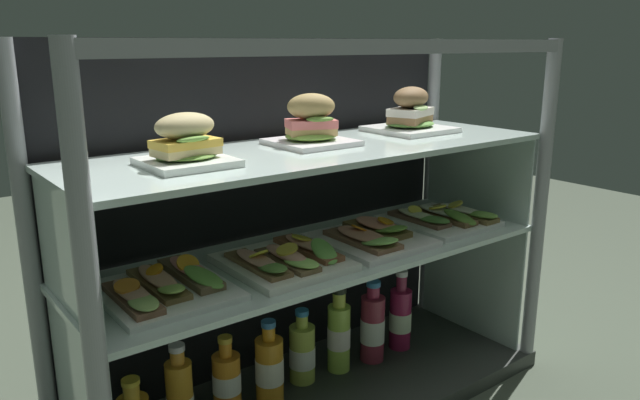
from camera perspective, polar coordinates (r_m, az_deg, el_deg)
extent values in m
cube|color=#303430|center=(1.71, 0.00, -18.01)|extent=(1.28, 0.45, 0.04)
cylinder|color=gray|center=(1.07, -20.45, -12.12)|extent=(0.04, 0.04, 0.95)
cylinder|color=gray|center=(1.82, 19.86, -1.11)|extent=(0.04, 0.04, 0.95)
cylinder|color=gray|center=(1.45, -25.45, -5.64)|extent=(0.04, 0.04, 0.95)
cylinder|color=gray|center=(2.07, 10.21, 1.32)|extent=(0.04, 0.04, 0.95)
cube|color=gray|center=(1.28, 5.85, 14.09)|extent=(1.24, 0.03, 0.03)
cube|color=black|center=(1.68, -4.63, -0.77)|extent=(1.21, 0.01, 0.91)
cube|color=silver|center=(1.99, 13.89, -6.67)|extent=(0.01, 0.38, 0.38)
cube|color=silver|center=(1.53, 0.00, -5.03)|extent=(1.22, 0.40, 0.01)
cube|color=silver|center=(1.23, -22.73, -4.57)|extent=(0.01, 0.38, 0.25)
cube|color=silver|center=(1.90, 14.48, 2.56)|extent=(0.01, 0.38, 0.25)
cube|color=silver|center=(1.46, 0.00, 4.73)|extent=(1.22, 0.40, 0.01)
cube|color=white|center=(1.26, -12.36, 3.48)|extent=(0.17, 0.17, 0.02)
ellipsoid|color=#5E8C36|center=(1.26, -12.39, 4.09)|extent=(0.12, 0.11, 0.01)
cube|color=#E0CA89|center=(1.25, -12.42, 4.51)|extent=(0.13, 0.09, 0.02)
cube|color=yellow|center=(1.25, -12.45, 5.23)|extent=(0.13, 0.09, 0.02)
ellipsoid|color=#6A9C3C|center=(1.22, -11.80, 5.59)|extent=(0.08, 0.04, 0.02)
ellipsoid|color=tan|center=(1.25, -12.54, 6.80)|extent=(0.14, 0.09, 0.05)
cube|color=white|center=(1.48, -0.91, 5.41)|extent=(0.18, 0.18, 0.01)
ellipsoid|color=#77AA3F|center=(1.48, -0.91, 6.02)|extent=(0.13, 0.11, 0.02)
cube|color=tan|center=(1.48, -0.92, 6.43)|extent=(0.13, 0.11, 0.02)
cube|color=#E5736F|center=(1.48, -0.92, 7.16)|extent=(0.13, 0.11, 0.02)
ellipsoid|color=#598230|center=(1.45, -0.16, 7.58)|extent=(0.07, 0.05, 0.01)
ellipsoid|color=#A3864E|center=(1.47, -0.93, 8.75)|extent=(0.14, 0.11, 0.06)
cube|color=white|center=(1.73, 8.41, 6.57)|extent=(0.20, 0.20, 0.01)
ellipsoid|color=#4F8134|center=(1.72, 8.43, 7.09)|extent=(0.14, 0.12, 0.02)
cube|color=olive|center=(1.72, 8.44, 7.49)|extent=(0.15, 0.12, 0.02)
cube|color=silver|center=(1.72, 8.47, 8.17)|extent=(0.15, 0.13, 0.02)
ellipsoid|color=#97BB6F|center=(1.69, 9.41, 8.53)|extent=(0.08, 0.05, 0.02)
ellipsoid|color=brown|center=(1.72, 8.52, 9.49)|extent=(0.15, 0.13, 0.06)
cube|color=white|center=(1.31, -14.32, -8.27)|extent=(0.25, 0.27, 0.01)
cube|color=brown|center=(1.26, -17.18, -8.78)|extent=(0.06, 0.20, 0.01)
ellipsoid|color=#94B861|center=(1.21, -16.22, -9.16)|extent=(0.06, 0.10, 0.02)
ellipsoid|color=#DE9F84|center=(1.26, -17.23, -8.17)|extent=(0.05, 0.16, 0.02)
cylinder|color=orange|center=(1.25, -17.63, -7.68)|extent=(0.06, 0.06, 0.02)
cube|color=brown|center=(1.32, -14.87, -7.63)|extent=(0.06, 0.21, 0.01)
ellipsoid|color=#96C153|center=(1.26, -13.76, -8.05)|extent=(0.07, 0.12, 0.04)
ellipsoid|color=#E6A381|center=(1.31, -14.92, -7.04)|extent=(0.05, 0.17, 0.02)
cylinder|color=orange|center=(1.32, -15.23, -6.37)|extent=(0.04, 0.04, 0.02)
cube|color=brown|center=(1.35, -12.07, -6.78)|extent=(0.06, 0.22, 0.02)
ellipsoid|color=#6EAC47|center=(1.29, -10.83, -7.08)|extent=(0.08, 0.12, 0.04)
ellipsoid|color=pink|center=(1.35, -12.10, -6.22)|extent=(0.05, 0.17, 0.01)
cylinder|color=orange|center=(1.34, -12.26, -5.84)|extent=(0.05, 0.05, 0.03)
cube|color=white|center=(1.43, -3.50, -5.85)|extent=(0.25, 0.27, 0.02)
cube|color=brown|center=(1.38, -5.88, -6.02)|extent=(0.06, 0.20, 0.01)
ellipsoid|color=#558238|center=(1.33, -4.48, -6.32)|extent=(0.06, 0.11, 0.03)
ellipsoid|color=#E4A08C|center=(1.38, -5.89, -5.53)|extent=(0.05, 0.16, 0.01)
cylinder|color=yellow|center=(1.38, -5.76, -5.07)|extent=(0.05, 0.05, 0.03)
cube|color=brown|center=(1.40, -3.14, -5.65)|extent=(0.06, 0.19, 0.01)
ellipsoid|color=#9BD361|center=(1.35, -1.75, -5.87)|extent=(0.07, 0.10, 0.02)
ellipsoid|color=#EBA18D|center=(1.39, -3.15, -5.07)|extent=(0.05, 0.15, 0.02)
cylinder|color=yellow|center=(1.38, -3.11, -4.64)|extent=(0.05, 0.05, 0.02)
cube|color=brown|center=(1.47, -1.17, -4.58)|extent=(0.06, 0.22, 0.01)
ellipsoid|color=#7AC355|center=(1.42, 0.38, -4.79)|extent=(0.08, 0.12, 0.05)
ellipsoid|color=#EAA48C|center=(1.47, -1.17, -4.11)|extent=(0.05, 0.17, 0.01)
cylinder|color=yellow|center=(1.48, -1.70, -3.57)|extent=(0.05, 0.05, 0.02)
cube|color=white|center=(1.59, 4.74, -3.75)|extent=(0.25, 0.27, 0.02)
cube|color=brown|center=(1.55, 3.94, -3.70)|extent=(0.09, 0.21, 0.01)
ellipsoid|color=#82C359|center=(1.50, 5.58, -3.87)|extent=(0.08, 0.11, 0.04)
ellipsoid|color=#E7967E|center=(1.54, 3.95, -3.22)|extent=(0.07, 0.17, 0.02)
cylinder|color=orange|center=(1.56, 3.68, -2.64)|extent=(0.04, 0.04, 0.02)
cube|color=brown|center=(1.63, 5.33, -2.74)|extent=(0.09, 0.18, 0.02)
ellipsoid|color=#6A9D3A|center=(1.58, 6.69, -2.73)|extent=(0.08, 0.09, 0.04)
ellipsoid|color=#EC917B|center=(1.62, 5.34, -2.19)|extent=(0.07, 0.15, 0.02)
cylinder|color=orange|center=(1.60, 6.16, -1.97)|extent=(0.06, 0.06, 0.02)
cube|color=white|center=(1.78, 11.02, -1.94)|extent=(0.25, 0.27, 0.02)
cube|color=brown|center=(1.75, 9.18, -1.75)|extent=(0.06, 0.20, 0.01)
ellipsoid|color=#568A3E|center=(1.70, 10.63, -1.81)|extent=(0.06, 0.10, 0.02)
ellipsoid|color=#EBECC0|center=(1.74, 9.20, -1.37)|extent=(0.05, 0.16, 0.01)
cylinder|color=yellow|center=(1.75, 8.87, -0.92)|extent=(0.05, 0.05, 0.02)
cube|color=brown|center=(1.78, 11.37, -1.50)|extent=(0.06, 0.21, 0.01)
ellipsoid|color=#588430|center=(1.74, 12.97, -1.56)|extent=(0.06, 0.11, 0.04)
ellipsoid|color=silver|center=(1.77, 11.39, -1.07)|extent=(0.05, 0.17, 0.01)
cylinder|color=yellow|center=(1.78, 10.95, -0.66)|extent=(0.06, 0.05, 0.02)
cube|color=brown|center=(1.82, 13.27, -1.26)|extent=(0.06, 0.21, 0.01)
ellipsoid|color=#65963C|center=(1.78, 14.88, -1.31)|extent=(0.05, 0.11, 0.02)
ellipsoid|color=white|center=(1.81, 13.30, -0.88)|extent=(0.05, 0.17, 0.01)
cylinder|color=yellow|center=(1.83, 12.54, -0.40)|extent=(0.06, 0.06, 0.02)
cylinder|color=gold|center=(1.44, -17.25, -16.75)|extent=(0.04, 0.04, 0.04)
cylinder|color=gold|center=(1.43, -17.33, -15.92)|extent=(0.04, 0.04, 0.01)
cylinder|color=orange|center=(1.54, -12.98, -17.58)|extent=(0.06, 0.06, 0.18)
cylinder|color=orange|center=(1.48, -13.22, -14.11)|extent=(0.03, 0.03, 0.03)
cylinder|color=silver|center=(1.47, -13.28, -13.30)|extent=(0.04, 0.04, 0.01)
cylinder|color=orange|center=(1.59, -8.71, -16.66)|extent=(0.07, 0.07, 0.15)
cylinder|color=white|center=(1.59, -8.72, -16.47)|extent=(0.07, 0.07, 0.05)
cylinder|color=orange|center=(1.54, -8.85, -13.62)|extent=(0.03, 0.03, 0.04)
cylinder|color=gold|center=(1.53, -8.89, -12.77)|extent=(0.04, 0.04, 0.01)
cylinder|color=orange|center=(1.61, -4.75, -15.69)|extent=(0.07, 0.07, 0.17)
cylinder|color=silver|center=(1.61, -4.75, -15.56)|extent=(0.07, 0.07, 0.06)
cylinder|color=orange|center=(1.56, -4.83, -12.32)|extent=(0.03, 0.03, 0.04)
cylinder|color=#326FB0|center=(1.55, -4.85, -11.47)|extent=(0.04, 0.04, 0.01)
cylinder|color=#B9C74E|center=(1.70, -1.68, -14.19)|extent=(0.07, 0.07, 0.16)
cylinder|color=white|center=(1.70, -1.68, -14.39)|extent=(0.07, 0.07, 0.06)
cylinder|color=#BACC4A|center=(1.66, -1.70, -11.26)|extent=(0.03, 0.03, 0.04)
cylinder|color=teal|center=(1.64, -1.71, -10.47)|extent=(0.04, 0.04, 0.01)
cylinder|color=#AFD54F|center=(1.74, 1.77, -12.80)|extent=(0.06, 0.06, 0.19)
cylinder|color=silver|center=(1.74, 1.78, -12.70)|extent=(0.06, 0.06, 0.06)
cylinder|color=#C1C845|center=(1.69, 1.81, -9.30)|extent=(0.04, 0.04, 0.04)
cylinder|color=black|center=(1.68, 1.81, -8.40)|extent=(0.04, 0.04, 0.02)
cylinder|color=maroon|center=(1.80, 4.94, -11.91)|extent=(0.07, 0.07, 0.19)
cylinder|color=silver|center=(1.80, 4.93, -12.03)|extent=(0.07, 0.07, 0.07)
cylinder|color=#9F274A|center=(1.75, 5.02, -8.56)|extent=(0.04, 0.04, 0.04)
cylinder|color=#2F71B1|center=(1.74, 5.04, -7.81)|extent=(0.04, 0.04, 0.01)
cylinder|color=#961C48|center=(1.88, 7.53, -10.98)|extent=(0.06, 0.06, 0.18)
cylinder|color=#E5ECCD|center=(1.88, 7.52, -11.14)|extent=(0.07, 0.07, 0.06)
cylinder|color=#912549|center=(1.83, 7.64, -7.74)|extent=(0.03, 0.03, 0.05)
cylinder|color=white|center=(1.82, 7.68, -6.82)|extent=(0.03, 0.03, 0.02)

